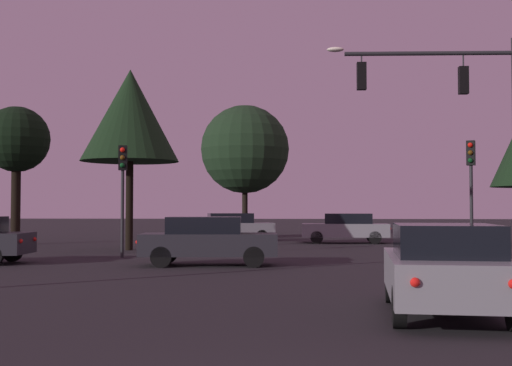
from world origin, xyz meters
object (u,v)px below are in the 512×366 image
(car_parked_lot, at_px, (232,227))
(tree_right_cluster, at_px, (130,116))
(traffic_light_median, at_px, (471,174))
(car_far_lane, at_px, (346,228))
(traffic_light_corner_right, at_px, (123,178))
(tree_center_horizon, at_px, (245,149))
(car_crossing_left, at_px, (208,240))
(traffic_signal_mast_arm, at_px, (463,108))
(car_nearside_lane, at_px, (445,268))
(tree_behind_sign, at_px, (17,141))

(car_parked_lot, xyz_separation_m, tree_right_cluster, (-3.56, -7.88, 4.98))
(traffic_light_median, distance_m, car_far_lane, 10.84)
(traffic_light_corner_right, distance_m, car_parked_lot, 12.58)
(tree_center_horizon, bearing_deg, car_crossing_left, -87.68)
(car_far_lane, bearing_deg, car_parked_lot, 166.83)
(car_parked_lot, distance_m, tree_right_cluster, 9.98)
(traffic_signal_mast_arm, bearing_deg, traffic_light_median, 71.94)
(car_far_lane, xyz_separation_m, tree_center_horizon, (-5.98, 8.21, 4.80))
(traffic_light_corner_right, bearing_deg, car_crossing_left, -41.03)
(traffic_light_corner_right, bearing_deg, traffic_signal_mast_arm, -8.79)
(car_far_lane, bearing_deg, traffic_light_median, -68.10)
(traffic_light_corner_right, xyz_separation_m, traffic_light_median, (12.65, 0.86, 0.11))
(traffic_light_median, bearing_deg, tree_center_horizon, 118.82)
(car_nearside_lane, height_order, car_far_lane, same)
(traffic_light_median, distance_m, car_crossing_left, 10.13)
(car_nearside_lane, bearing_deg, tree_center_horizon, 101.34)
(car_nearside_lane, height_order, tree_center_horizon, tree_center_horizon)
(car_nearside_lane, relative_size, tree_center_horizon, 0.51)
(traffic_light_median, height_order, tree_right_cluster, tree_right_cluster)
(car_nearside_lane, xyz_separation_m, tree_center_horizon, (-6.29, 31.36, 4.80))
(car_parked_lot, height_order, tree_behind_sign, tree_behind_sign)
(traffic_light_median, bearing_deg, car_nearside_lane, -105.35)
(tree_center_horizon, bearing_deg, car_far_lane, -53.93)
(car_crossing_left, bearing_deg, traffic_signal_mast_arm, 9.18)
(traffic_light_corner_right, height_order, car_nearside_lane, traffic_light_corner_right)
(car_nearside_lane, relative_size, car_parked_lot, 0.93)
(car_nearside_lane, xyz_separation_m, tree_right_cluster, (-9.89, 16.67, 4.97))
(car_crossing_left, bearing_deg, tree_right_cluster, 121.38)
(car_nearside_lane, height_order, tree_right_cluster, tree_right_cluster)
(car_far_lane, height_order, tree_behind_sign, tree_behind_sign)
(traffic_signal_mast_arm, bearing_deg, tree_behind_sign, 152.80)
(traffic_light_median, xyz_separation_m, tree_behind_sign, (-20.35, 7.33, 2.14))
(traffic_signal_mast_arm, bearing_deg, car_nearside_lane, -104.66)
(traffic_light_median, height_order, car_crossing_left, traffic_light_median)
(car_nearside_lane, relative_size, tree_behind_sign, 0.63)
(tree_center_horizon, bearing_deg, tree_right_cluster, -103.78)
(tree_behind_sign, xyz_separation_m, tree_center_horizon, (10.41, 10.73, 0.44))
(car_far_lane, xyz_separation_m, car_parked_lot, (-6.02, 1.41, -0.00))
(tree_right_cluster, bearing_deg, tree_center_horizon, 76.22)
(car_crossing_left, distance_m, tree_right_cluster, 9.97)
(traffic_signal_mast_arm, height_order, tree_center_horizon, tree_center_horizon)
(traffic_signal_mast_arm, xyz_separation_m, tree_behind_sign, (-19.47, 10.01, 0.10))
(traffic_light_median, xyz_separation_m, car_nearside_lane, (-3.65, -13.30, -2.22))
(traffic_light_corner_right, xyz_separation_m, tree_right_cluster, (-0.89, 4.23, 2.87))
(car_crossing_left, height_order, tree_behind_sign, tree_behind_sign)
(traffic_signal_mast_arm, xyz_separation_m, car_parked_lot, (-9.11, 13.93, -4.26))
(traffic_light_corner_right, distance_m, traffic_light_median, 12.68)
(tree_behind_sign, bearing_deg, car_far_lane, 8.73)
(traffic_light_corner_right, distance_m, tree_center_horizon, 19.30)
(car_nearside_lane, height_order, tree_behind_sign, tree_behind_sign)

